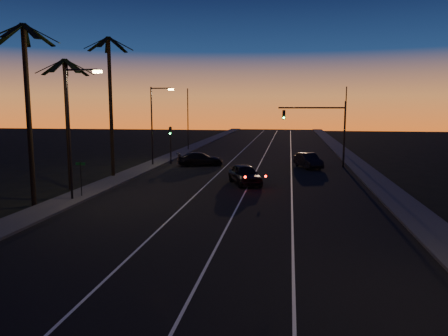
% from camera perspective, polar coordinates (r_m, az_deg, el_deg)
% --- Properties ---
extents(road, '(20.00, 170.00, 0.01)m').
position_cam_1_polar(road, '(38.34, 2.82, -1.64)').
color(road, black).
rests_on(road, ground).
extents(sidewalk_left, '(2.40, 170.00, 0.16)m').
position_cam_1_polar(sidewalk_left, '(40.96, -12.97, -1.10)').
color(sidewalk_left, '#363633').
rests_on(sidewalk_left, ground).
extents(sidewalk_right, '(2.40, 170.00, 0.16)m').
position_cam_1_polar(sidewalk_right, '(38.86, 19.49, -1.85)').
color(sidewalk_right, '#363633').
rests_on(sidewalk_right, ground).
extents(lane_stripe_left, '(0.12, 160.00, 0.01)m').
position_cam_1_polar(lane_stripe_left, '(38.74, -1.60, -1.51)').
color(lane_stripe_left, silver).
rests_on(lane_stripe_left, road).
extents(lane_stripe_mid, '(0.12, 160.00, 0.01)m').
position_cam_1_polar(lane_stripe_mid, '(38.29, 3.57, -1.64)').
color(lane_stripe_mid, silver).
rests_on(lane_stripe_mid, road).
extents(lane_stripe_right, '(0.12, 160.00, 0.01)m').
position_cam_1_polar(lane_stripe_right, '(38.15, 8.81, -1.75)').
color(lane_stripe_right, silver).
rests_on(lane_stripe_right, road).
extents(palm_near, '(4.25, 4.16, 11.53)m').
position_cam_1_polar(palm_near, '(30.37, -24.29, 8.50)').
color(palm_near, black).
rests_on(palm_near, ground).
extents(palm_mid, '(4.25, 4.16, 10.03)m').
position_cam_1_polar(palm_mid, '(35.85, -19.82, 7.26)').
color(palm_mid, black).
rests_on(palm_mid, ground).
extents(palm_far, '(4.25, 4.16, 12.53)m').
position_cam_1_polar(palm_far, '(40.85, -14.63, 9.43)').
color(palm_far, black).
rests_on(palm_far, ground).
extents(streetlight_left_near, '(2.55, 0.26, 9.00)m').
position_cam_1_polar(streetlight_left_near, '(31.17, -19.16, 5.52)').
color(streetlight_left_near, black).
rests_on(streetlight_left_near, ground).
extents(streetlight_left_far, '(2.55, 0.26, 8.50)m').
position_cam_1_polar(streetlight_left_far, '(47.85, -9.07, 6.30)').
color(streetlight_left_far, black).
rests_on(streetlight_left_far, ground).
extents(street_sign, '(0.70, 0.06, 2.60)m').
position_cam_1_polar(street_sign, '(32.44, -18.20, -0.87)').
color(street_sign, black).
rests_on(street_sign, ground).
extents(signal_mast, '(7.10, 0.41, 7.00)m').
position_cam_1_polar(signal_mast, '(47.74, 12.68, 5.87)').
color(signal_mast, black).
rests_on(signal_mast, ground).
extents(signal_post, '(0.28, 0.37, 4.20)m').
position_cam_1_polar(signal_post, '(49.52, -7.01, 3.88)').
color(signal_post, black).
rests_on(signal_post, ground).
extents(far_pole_left, '(0.14, 0.14, 9.00)m').
position_cam_1_polar(far_pole_left, '(64.34, -4.74, 6.31)').
color(far_pole_left, black).
rests_on(far_pole_left, ground).
extents(far_pole_right, '(0.14, 0.14, 9.00)m').
position_cam_1_polar(far_pole_right, '(60.07, 15.56, 5.92)').
color(far_pole_right, black).
rests_on(far_pole_right, ground).
extents(lead_car, '(3.77, 5.71, 1.66)m').
position_cam_1_polar(lead_car, '(36.38, 2.74, -0.83)').
color(lead_car, black).
rests_on(lead_car, road).
extents(right_car, '(3.11, 4.95, 1.54)m').
position_cam_1_polar(right_car, '(46.85, 10.94, 0.97)').
color(right_car, black).
rests_on(right_car, road).
extents(cross_car, '(5.43, 3.58, 1.46)m').
position_cam_1_polar(cross_car, '(47.75, -3.15, 1.19)').
color(cross_car, black).
rests_on(cross_car, road).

